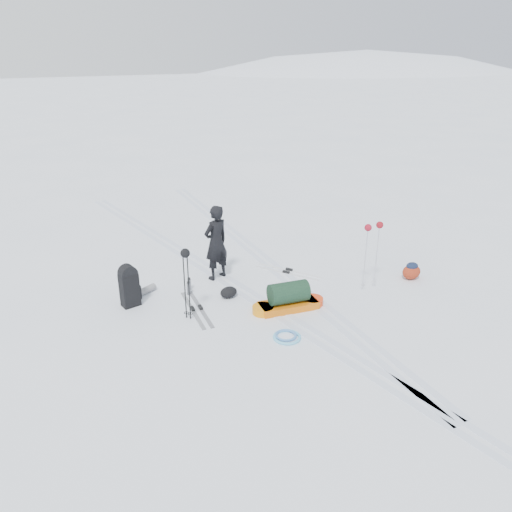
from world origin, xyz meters
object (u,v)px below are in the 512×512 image
object	(u,v)px
expedition_rucksack	(131,286)
ski_poles_black	(186,262)
pulk_sled	(288,299)
skier	(216,243)

from	to	relation	value
expedition_rucksack	ski_poles_black	world-z (taller)	ski_poles_black
expedition_rucksack	ski_poles_black	bearing A→B (deg)	-63.86
expedition_rucksack	pulk_sled	bearing A→B (deg)	-41.64
expedition_rucksack	ski_poles_black	xyz separation A→B (m)	(0.72, -1.16, 0.78)
pulk_sled	ski_poles_black	distance (m)	2.23
skier	expedition_rucksack	bearing A→B (deg)	-6.85
skier	pulk_sled	distance (m)	2.24
pulk_sled	expedition_rucksack	distance (m)	3.21
skier	expedition_rucksack	distance (m)	2.13
skier	pulk_sled	xyz separation A→B (m)	(0.51, -2.09, -0.64)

